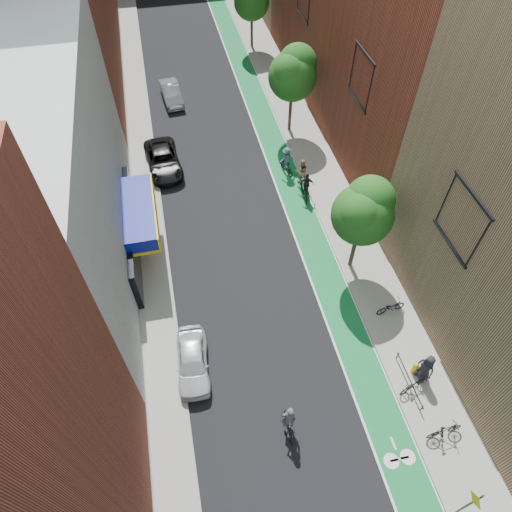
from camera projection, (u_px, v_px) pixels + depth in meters
ground at (308, 456)px, 20.61m from camera, size 160.00×160.00×0.00m
bike_lane at (264, 119)px, 37.24m from camera, size 2.00×68.00×0.01m
sidewalk_left at (140, 134)px, 35.81m from camera, size 2.00×68.00×0.15m
sidewalk_right at (293, 114)px, 37.53m from camera, size 3.00×68.00×0.15m
building_left_white at (31, 188)px, 23.12m from camera, size 8.00×20.00×12.00m
tree_near at (364, 211)px, 23.98m from camera, size 3.40×3.36×6.42m
tree_mid at (293, 72)px, 32.46m from camera, size 3.55×3.53×6.74m
sign_pole at (470, 503)px, 17.76m from camera, size 0.13×0.71×3.00m
parked_car_white at (193, 361)px, 22.85m from camera, size 1.84×4.02×1.34m
parked_car_black at (163, 160)px, 32.80m from camera, size 2.66×5.14×1.39m
parked_car_silver at (171, 93)px, 38.42m from camera, size 1.78×4.21×1.35m
cyclist_lead at (288, 423)px, 20.79m from camera, size 0.69×1.63×2.22m
cyclist_lane_near at (301, 175)px, 31.39m from camera, size 0.99×1.74×2.20m
cyclist_lane_mid at (306, 189)px, 30.77m from camera, size 1.03×1.78×2.00m
cyclist_lane_far at (287, 162)px, 32.35m from camera, size 1.23×1.83×2.05m
parked_bike_near at (414, 384)px, 22.16m from camera, size 1.76×1.04×0.87m
parked_bike_mid at (445, 430)px, 20.67m from camera, size 1.82×0.61×1.08m
parked_bike_far at (391, 307)px, 24.98m from camera, size 1.76×0.77×0.90m
pedestrian at (426, 367)px, 22.19m from camera, size 0.88×1.07×1.87m
fire_hydrant at (415, 368)px, 22.74m from camera, size 0.28×0.28×0.80m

